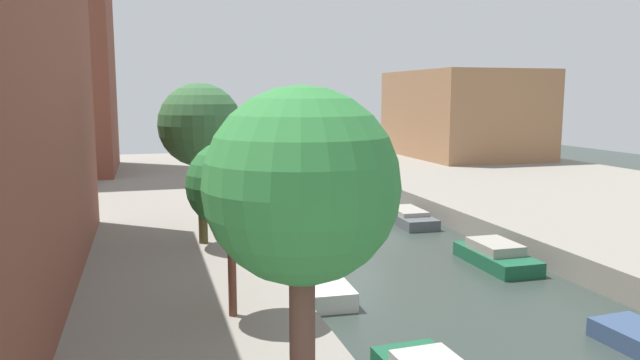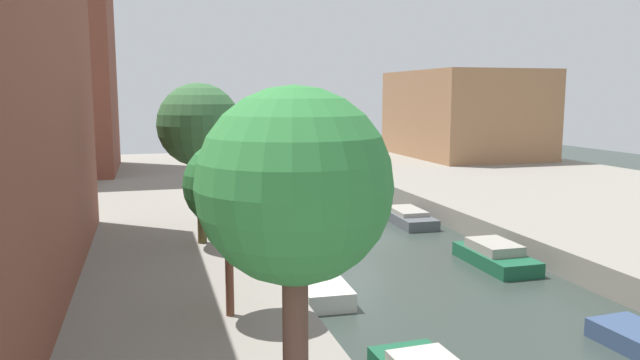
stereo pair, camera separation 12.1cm
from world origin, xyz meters
name	(u,v)px [view 1 (the left image)]	position (x,y,z in m)	size (l,w,h in m)	color
ground_plane	(357,238)	(0.00, 0.00, 0.00)	(84.00, 84.00, 0.00)	#2D3833
quay_right	(628,209)	(15.00, 0.00, 0.50)	(20.00, 64.00, 1.00)	gray
apartment_tower_far	(33,39)	(-16.00, 20.48, 10.13)	(10.00, 10.36, 18.25)	brown
low_block_right	(463,114)	(18.00, 22.35, 4.71)	(10.00, 13.56, 7.41)	#9E704C
street_tree_0	(302,190)	(-7.07, -17.30, 5.21)	(2.59, 2.59, 5.57)	brown
street_tree_1	(230,185)	(-7.07, -10.48, 4.27)	(2.13, 2.13, 4.36)	brown
street_tree_2	(200,126)	(-7.07, -2.91, 5.31)	(3.00, 3.00, 5.85)	brown
parked_car	(357,155)	(7.13, 19.83, 1.65)	(2.00, 4.17, 1.56)	black
moored_boat_left_2	(321,287)	(-3.73, -6.95, 0.29)	(1.63, 3.53, 0.58)	beige
moored_boat_left_3	(269,228)	(-3.67, 1.63, 0.35)	(1.69, 3.54, 0.80)	beige
moored_boat_right_2	(496,256)	(3.61, -5.52, 0.38)	(1.73, 3.78, 0.90)	#195638
moored_boat_right_3	(407,217)	(3.55, 2.38, 0.31)	(1.77, 4.49, 0.72)	#4C5156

